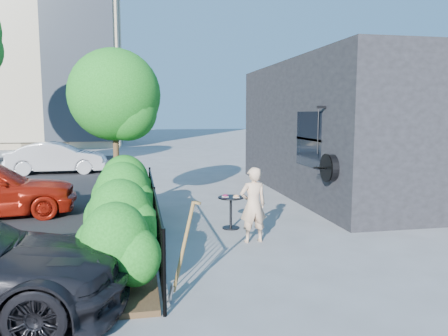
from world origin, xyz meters
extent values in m
plane|color=gray|center=(0.00, 0.00, 0.00)|extent=(120.00, 120.00, 0.00)
cube|color=black|center=(5.50, 4.50, 2.00)|extent=(6.00, 9.00, 4.00)
cube|color=black|center=(2.51, 2.40, 1.80)|extent=(0.04, 1.60, 1.40)
cube|color=black|center=(2.52, 2.40, 1.80)|extent=(0.05, 1.70, 0.06)
cylinder|color=black|center=(2.42, 0.90, 1.25)|extent=(0.18, 0.60, 0.60)
cylinder|color=black|center=(2.32, 0.90, 1.25)|extent=(0.03, 0.64, 0.64)
cube|color=black|center=(2.40, 1.40, 2.60)|extent=(0.25, 0.06, 0.06)
cylinder|color=black|center=(2.32, 1.40, 2.05)|extent=(0.02, 0.02, 1.05)
cylinder|color=black|center=(-1.50, -3.00, 0.55)|extent=(0.05, 0.05, 1.10)
cylinder|color=black|center=(-1.50, 0.00, 0.55)|extent=(0.05, 0.05, 1.10)
cylinder|color=black|center=(-1.50, 3.00, 0.55)|extent=(0.05, 0.05, 1.10)
cube|color=black|center=(-1.50, 0.00, 1.06)|extent=(0.03, 6.00, 0.03)
cube|color=black|center=(-1.50, 0.00, 0.10)|extent=(0.03, 6.00, 0.03)
cylinder|color=black|center=(-1.50, -2.90, 0.55)|extent=(0.02, 0.02, 1.04)
cylinder|color=black|center=(-1.50, -2.70, 0.55)|extent=(0.02, 0.02, 1.04)
cylinder|color=black|center=(-1.50, -2.50, 0.55)|extent=(0.02, 0.02, 1.04)
cylinder|color=black|center=(-1.50, -2.30, 0.55)|extent=(0.02, 0.02, 1.04)
cylinder|color=black|center=(-1.50, -2.10, 0.55)|extent=(0.02, 0.02, 1.04)
cylinder|color=black|center=(-1.50, -1.90, 0.55)|extent=(0.02, 0.02, 1.04)
cylinder|color=black|center=(-1.50, -1.70, 0.55)|extent=(0.02, 0.02, 1.04)
cylinder|color=black|center=(-1.50, -1.50, 0.55)|extent=(0.02, 0.02, 1.04)
cylinder|color=black|center=(-1.50, -1.30, 0.55)|extent=(0.02, 0.02, 1.04)
cylinder|color=black|center=(-1.50, -1.10, 0.55)|extent=(0.02, 0.02, 1.04)
cylinder|color=black|center=(-1.50, -0.90, 0.55)|extent=(0.02, 0.02, 1.04)
cylinder|color=black|center=(-1.50, -0.70, 0.55)|extent=(0.02, 0.02, 1.04)
cylinder|color=black|center=(-1.50, -0.50, 0.55)|extent=(0.02, 0.02, 1.04)
cylinder|color=black|center=(-1.50, -0.30, 0.55)|extent=(0.02, 0.02, 1.04)
cylinder|color=black|center=(-1.50, -0.10, 0.55)|extent=(0.02, 0.02, 1.04)
cylinder|color=black|center=(-1.50, 0.10, 0.55)|extent=(0.02, 0.02, 1.04)
cylinder|color=black|center=(-1.50, 0.30, 0.55)|extent=(0.02, 0.02, 1.04)
cylinder|color=black|center=(-1.50, 0.50, 0.55)|extent=(0.02, 0.02, 1.04)
cylinder|color=black|center=(-1.50, 0.70, 0.55)|extent=(0.02, 0.02, 1.04)
cylinder|color=black|center=(-1.50, 0.90, 0.55)|extent=(0.02, 0.02, 1.04)
cylinder|color=black|center=(-1.50, 1.10, 0.55)|extent=(0.02, 0.02, 1.04)
cylinder|color=black|center=(-1.50, 1.30, 0.55)|extent=(0.02, 0.02, 1.04)
cylinder|color=black|center=(-1.50, 1.50, 0.55)|extent=(0.02, 0.02, 1.04)
cylinder|color=black|center=(-1.50, 1.70, 0.55)|extent=(0.02, 0.02, 1.04)
cylinder|color=black|center=(-1.50, 1.90, 0.55)|extent=(0.02, 0.02, 1.04)
cylinder|color=black|center=(-1.50, 2.10, 0.55)|extent=(0.02, 0.02, 1.04)
cylinder|color=black|center=(-1.50, 2.30, 0.55)|extent=(0.02, 0.02, 1.04)
cylinder|color=black|center=(-1.50, 2.50, 0.55)|extent=(0.02, 0.02, 1.04)
cylinder|color=black|center=(-1.50, 2.70, 0.55)|extent=(0.02, 0.02, 1.04)
cylinder|color=black|center=(-1.50, 2.90, 0.55)|extent=(0.02, 0.02, 1.04)
cube|color=#382616|center=(-2.20, 0.00, 0.04)|extent=(1.30, 6.00, 0.08)
ellipsoid|color=#165F15|center=(-2.10, -2.20, 0.70)|extent=(1.10, 1.10, 1.24)
ellipsoid|color=#165F15|center=(-2.10, -0.60, 0.70)|extent=(1.10, 1.10, 1.24)
ellipsoid|color=#165F15|center=(-2.10, 0.90, 0.70)|extent=(1.10, 1.10, 1.24)
ellipsoid|color=#165F15|center=(-2.10, 2.30, 0.70)|extent=(1.10, 1.10, 1.24)
cylinder|color=#3F2B19|center=(-2.30, 2.80, 1.20)|extent=(0.14, 0.14, 2.40)
sphere|color=#165F15|center=(-2.30, 2.80, 2.84)|extent=(2.20, 2.20, 2.20)
sphere|color=#165F15|center=(-2.00, 2.60, 2.51)|extent=(1.43, 1.43, 1.43)
cylinder|color=black|center=(0.14, 0.84, 0.68)|extent=(0.55, 0.55, 0.03)
cylinder|color=black|center=(0.14, 0.84, 0.34)|extent=(0.05, 0.05, 0.66)
cylinder|color=black|center=(0.14, 0.84, 0.01)|extent=(0.37, 0.37, 0.03)
cube|color=white|center=(0.03, 0.89, 0.69)|extent=(0.17, 0.17, 0.01)
cube|color=white|center=(0.25, 0.78, 0.69)|extent=(0.17, 0.17, 0.01)
torus|color=#510D30|center=(0.03, 0.89, 0.72)|extent=(0.12, 0.12, 0.04)
torus|color=#BC7D50|center=(0.25, 0.78, 0.72)|extent=(0.12, 0.12, 0.04)
imported|color=tan|center=(0.35, -0.20, 0.72)|extent=(0.56, 0.39, 1.45)
cylinder|color=brown|center=(-1.22, -2.58, 0.73)|extent=(0.32, 0.05, 1.21)
cube|color=gray|center=(-1.40, -2.58, 0.10)|extent=(0.08, 0.18, 0.25)
cylinder|color=brown|center=(-1.03, -2.58, 1.31)|extent=(0.10, 0.10, 0.05)
imported|color=silver|center=(-5.04, 10.70, 0.64)|extent=(3.89, 1.37, 1.28)
camera|label=1|loc=(-1.77, -8.09, 2.46)|focal=35.00mm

